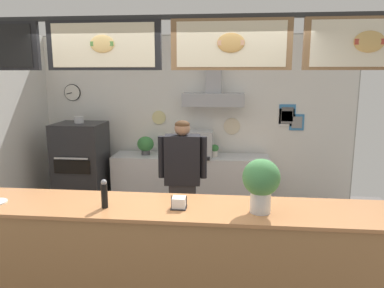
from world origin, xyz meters
name	(u,v)px	position (x,y,z in m)	size (l,w,h in m)	color
back_wall_assembly	(195,117)	(0.02, 2.52, 1.47)	(5.07, 2.81, 2.75)	#9E9E99
service_counter	(163,261)	(0.00, -0.30, 0.52)	(4.17, 0.67, 1.03)	#B77F4C
back_prep_counter	(191,183)	(-0.03, 2.30, 0.44)	(2.43, 0.54, 0.89)	silver
pizza_oven	(82,168)	(-1.69, 2.02, 0.71)	(0.72, 0.70, 1.52)	#232326
shop_worker	(183,182)	(0.02, 0.95, 0.87)	(0.58, 0.24, 1.62)	#232328
espresso_machine	(194,144)	(0.03, 2.27, 1.08)	(0.56, 0.48, 0.40)	#B7BABF
potted_sage	(215,150)	(0.35, 2.28, 0.99)	(0.12, 0.12, 0.19)	beige
potted_oregano	(146,145)	(-0.74, 2.30, 1.05)	(0.26, 0.26, 0.29)	#4C4C51
potted_thyme	(172,147)	(-0.32, 2.31, 1.02)	(0.20, 0.20, 0.23)	beige
pepper_grinder	(104,194)	(-0.48, -0.39, 1.16)	(0.06, 0.06, 0.25)	black
napkin_holder	(179,203)	(0.15, -0.34, 1.08)	(0.14, 0.13, 0.11)	#262628
basil_vase	(261,182)	(0.83, -0.37, 1.29)	(0.30, 0.30, 0.45)	silver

